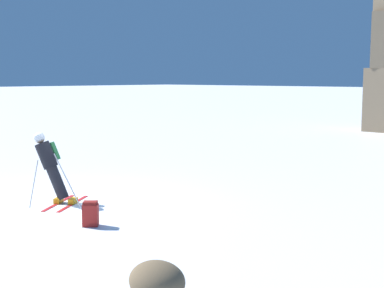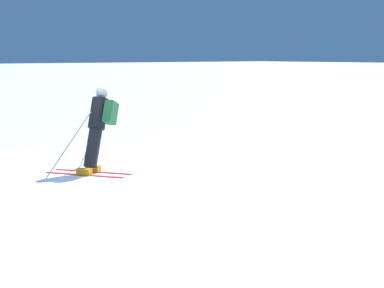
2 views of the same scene
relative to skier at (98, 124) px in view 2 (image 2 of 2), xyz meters
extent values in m
plane|color=white|center=(0.41, 0.17, -0.93)|extent=(300.00, 300.00, 0.00)
cube|color=red|center=(0.17, 0.08, -0.92)|extent=(0.97, 1.45, 0.01)
cube|color=red|center=(0.48, 0.27, -0.92)|extent=(0.97, 1.45, 0.01)
cube|color=orange|center=(0.17, 0.08, -0.86)|extent=(0.27, 0.31, 0.12)
cube|color=orange|center=(0.48, 0.27, -0.86)|extent=(0.27, 0.31, 0.12)
cylinder|color=black|center=(0.16, 0.07, -0.45)|extent=(0.59, 0.50, 0.82)
cylinder|color=black|center=(-0.05, -0.07, 0.20)|extent=(0.64, 0.58, 0.69)
sphere|color=tan|center=(-0.18, -0.15, 0.59)|extent=(0.36, 0.34, 0.29)
sphere|color=silver|center=(-0.19, -0.15, 0.61)|extent=(0.41, 0.39, 0.33)
cube|color=#236633|center=(-0.20, 0.15, 0.23)|extent=(0.45, 0.38, 0.51)
cylinder|color=#B7B7BC|center=(-0.05, -0.42, -0.42)|extent=(0.31, 0.45, 1.03)
cylinder|color=#B7B7BC|center=(0.65, 0.03, -0.34)|extent=(1.01, 0.06, 1.20)
camera|label=1|loc=(10.82, -6.77, 2.00)|focal=50.00mm
camera|label=2|loc=(6.28, 11.03, 1.36)|focal=60.00mm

